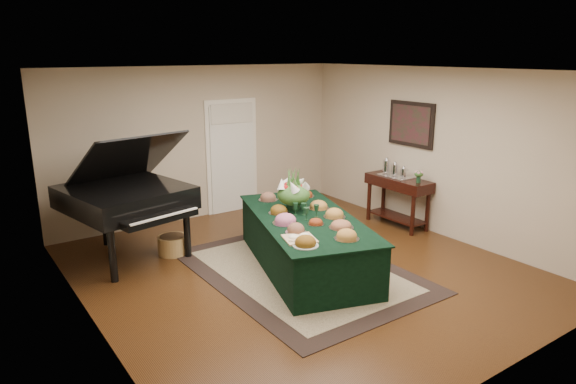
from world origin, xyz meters
TOP-DOWN VIEW (x-y plane):
  - ground at (0.00, 0.00)m, footprint 6.00×6.00m
  - area_rug at (-0.04, -0.05)m, footprint 2.42×3.39m
  - kitchen_doorway at (0.60, 2.97)m, footprint 1.05×0.07m
  - buffet_table at (0.11, 0.03)m, footprint 2.03×2.95m
  - food_platters at (0.07, -0.02)m, footprint 1.57×2.26m
  - cutting_board at (-0.47, -0.60)m, footprint 0.46×0.46m
  - green_goblets at (0.12, 0.05)m, footprint 0.27×0.34m
  - floral_centerpiece at (0.17, 0.41)m, footprint 0.49×0.49m
  - grand_piano at (-1.77, 1.82)m, footprint 1.83×2.04m
  - wicker_basket at (-1.22, 1.56)m, footprint 0.44×0.44m
  - mahogany_sideboard at (2.50, 0.56)m, footprint 0.45×1.21m
  - tea_service at (2.50, 0.68)m, footprint 0.34×0.58m
  - pink_bouquet at (2.50, 0.14)m, footprint 0.16×0.16m
  - wall_painting at (2.72, 0.56)m, footprint 0.05×0.95m

SIDE VIEW (x-z plane):
  - ground at x=0.00m, z-range 0.00..0.00m
  - area_rug at x=-0.04m, z-range 0.00..0.01m
  - wicker_basket at x=-1.22m, z-range 0.00..0.27m
  - buffet_table at x=0.11m, z-range 0.00..0.74m
  - mahogany_sideboard at x=2.50m, z-range 0.23..1.09m
  - cutting_board at x=-0.47m, z-range 0.72..0.81m
  - food_platters at x=0.07m, z-range 0.73..0.83m
  - green_goblets at x=0.12m, z-range 0.73..0.91m
  - grand_piano at x=-1.77m, z-range 0.01..1.84m
  - tea_service at x=2.50m, z-range 0.82..1.12m
  - pink_bouquet at x=2.50m, z-range 0.89..1.10m
  - kitchen_doorway at x=0.60m, z-range -0.03..2.07m
  - floral_centerpiece at x=0.17m, z-range 0.78..1.27m
  - wall_painting at x=2.72m, z-range 1.38..2.12m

